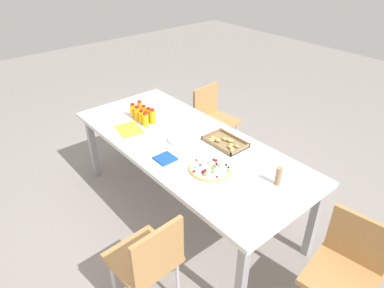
{
  "coord_description": "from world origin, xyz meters",
  "views": [
    {
      "loc": [
        1.97,
        -1.59,
        2.28
      ],
      "look_at": [
        0.08,
        -0.0,
        0.76
      ],
      "focal_mm": 32.27,
      "sensor_mm": 36.0,
      "label": 1
    }
  ],
  "objects_px": {
    "chair_near_right": "(148,258)",
    "snack_tray": "(225,142)",
    "napkin_stack": "(165,159)",
    "fruit_pizza": "(211,168)",
    "chair_end": "(346,267)",
    "juice_bottle_3": "(145,120)",
    "cardboard_tube": "(278,176)",
    "juice_bottle_4": "(140,108)",
    "juice_bottle_6": "(149,115)",
    "chair_far_left": "(213,116)",
    "party_table": "(186,148)",
    "juice_bottle_1": "(138,113)",
    "paper_folder": "(129,129)",
    "plate_stack": "(180,140)",
    "juice_bottle_0": "(133,111)",
    "juice_bottle_2": "(142,117)",
    "juice_bottle_7": "(152,116)",
    "juice_bottle_5": "(144,112)"
  },
  "relations": [
    {
      "from": "chair_far_left",
      "to": "juice_bottle_0",
      "type": "distance_m",
      "value": 1.0
    },
    {
      "from": "juice_bottle_4",
      "to": "juice_bottle_6",
      "type": "bearing_deg",
      "value": -0.87
    },
    {
      "from": "juice_bottle_3",
      "to": "cardboard_tube",
      "type": "xyz_separation_m",
      "value": [
        1.34,
        0.23,
        0.01
      ]
    },
    {
      "from": "juice_bottle_4",
      "to": "party_table",
      "type": "bearing_deg",
      "value": 0.96
    },
    {
      "from": "party_table",
      "to": "snack_tray",
      "type": "bearing_deg",
      "value": 46.0
    },
    {
      "from": "juice_bottle_7",
      "to": "paper_folder",
      "type": "xyz_separation_m",
      "value": [
        -0.03,
        -0.24,
        -0.07
      ]
    },
    {
      "from": "chair_end",
      "to": "snack_tray",
      "type": "xyz_separation_m",
      "value": [
        -1.27,
        0.17,
        0.26
      ]
    },
    {
      "from": "party_table",
      "to": "juice_bottle_3",
      "type": "relative_size",
      "value": 17.08
    },
    {
      "from": "juice_bottle_1",
      "to": "juice_bottle_4",
      "type": "bearing_deg",
      "value": 134.73
    },
    {
      "from": "chair_far_left",
      "to": "juice_bottle_5",
      "type": "relative_size",
      "value": 6.21
    },
    {
      "from": "fruit_pizza",
      "to": "juice_bottle_5",
      "type": "bearing_deg",
      "value": 175.09
    },
    {
      "from": "party_table",
      "to": "paper_folder",
      "type": "relative_size",
      "value": 8.8
    },
    {
      "from": "plate_stack",
      "to": "chair_end",
      "type": "bearing_deg",
      "value": 3.62
    },
    {
      "from": "juice_bottle_0",
      "to": "napkin_stack",
      "type": "bearing_deg",
      "value": -14.31
    },
    {
      "from": "napkin_stack",
      "to": "juice_bottle_7",
      "type": "bearing_deg",
      "value": 154.24
    },
    {
      "from": "juice_bottle_5",
      "to": "snack_tray",
      "type": "height_order",
      "value": "juice_bottle_5"
    },
    {
      "from": "chair_far_left",
      "to": "juice_bottle_2",
      "type": "xyz_separation_m",
      "value": [
        0.02,
        -0.94,
        0.31
      ]
    },
    {
      "from": "juice_bottle_7",
      "to": "cardboard_tube",
      "type": "relative_size",
      "value": 1.04
    },
    {
      "from": "party_table",
      "to": "paper_folder",
      "type": "bearing_deg",
      "value": -153.12
    },
    {
      "from": "juice_bottle_1",
      "to": "juice_bottle_5",
      "type": "bearing_deg",
      "value": 82.46
    },
    {
      "from": "party_table",
      "to": "juice_bottle_3",
      "type": "height_order",
      "value": "juice_bottle_3"
    },
    {
      "from": "chair_end",
      "to": "juice_bottle_5",
      "type": "relative_size",
      "value": 6.21
    },
    {
      "from": "snack_tray",
      "to": "paper_folder",
      "type": "relative_size",
      "value": 1.37
    },
    {
      "from": "juice_bottle_1",
      "to": "cardboard_tube",
      "type": "distance_m",
      "value": 1.51
    },
    {
      "from": "napkin_stack",
      "to": "snack_tray",
      "type": "bearing_deg",
      "value": 75.57
    },
    {
      "from": "juice_bottle_3",
      "to": "snack_tray",
      "type": "xyz_separation_m",
      "value": [
        0.71,
        0.33,
        -0.05
      ]
    },
    {
      "from": "juice_bottle_1",
      "to": "juice_bottle_6",
      "type": "xyz_separation_m",
      "value": [
        0.09,
        0.07,
        -0.0
      ]
    },
    {
      "from": "juice_bottle_2",
      "to": "paper_folder",
      "type": "distance_m",
      "value": 0.18
    },
    {
      "from": "chair_end",
      "to": "fruit_pizza",
      "type": "relative_size",
      "value": 2.5
    },
    {
      "from": "juice_bottle_4",
      "to": "snack_tray",
      "type": "distance_m",
      "value": 0.96
    },
    {
      "from": "juice_bottle_5",
      "to": "cardboard_tube",
      "type": "bearing_deg",
      "value": 5.9
    },
    {
      "from": "fruit_pizza",
      "to": "chair_near_right",
      "type": "bearing_deg",
      "value": -73.57
    },
    {
      "from": "juice_bottle_0",
      "to": "juice_bottle_2",
      "type": "height_order",
      "value": "juice_bottle_0"
    },
    {
      "from": "juice_bottle_4",
      "to": "plate_stack",
      "type": "xyz_separation_m",
      "value": [
        0.65,
        -0.02,
        -0.06
      ]
    },
    {
      "from": "chair_far_left",
      "to": "plate_stack",
      "type": "bearing_deg",
      "value": 24.61
    },
    {
      "from": "juice_bottle_1",
      "to": "juice_bottle_2",
      "type": "distance_m",
      "value": 0.08
    },
    {
      "from": "party_table",
      "to": "juice_bottle_1",
      "type": "bearing_deg",
      "value": -172.23
    },
    {
      "from": "plate_stack",
      "to": "napkin_stack",
      "type": "height_order",
      "value": "plate_stack"
    },
    {
      "from": "juice_bottle_7",
      "to": "napkin_stack",
      "type": "relative_size",
      "value": 0.98
    },
    {
      "from": "chair_far_left",
      "to": "fruit_pizza",
      "type": "xyz_separation_m",
      "value": [
        0.99,
        -0.96,
        0.26
      ]
    },
    {
      "from": "chair_end",
      "to": "fruit_pizza",
      "type": "bearing_deg",
      "value": 1.26
    },
    {
      "from": "juice_bottle_2",
      "to": "juice_bottle_3",
      "type": "height_order",
      "value": "juice_bottle_3"
    },
    {
      "from": "chair_near_right",
      "to": "snack_tray",
      "type": "relative_size",
      "value": 2.32
    },
    {
      "from": "juice_bottle_3",
      "to": "juice_bottle_4",
      "type": "xyz_separation_m",
      "value": [
        -0.22,
        0.08,
        0.01
      ]
    },
    {
      "from": "chair_end",
      "to": "snack_tray",
      "type": "bearing_deg",
      "value": -15.72
    },
    {
      "from": "snack_tray",
      "to": "paper_folder",
      "type": "distance_m",
      "value": 0.89
    },
    {
      "from": "party_table",
      "to": "juice_bottle_1",
      "type": "height_order",
      "value": "juice_bottle_1"
    },
    {
      "from": "fruit_pizza",
      "to": "cardboard_tube",
      "type": "xyz_separation_m",
      "value": [
        0.44,
        0.24,
        0.06
      ]
    },
    {
      "from": "plate_stack",
      "to": "chair_far_left",
      "type": "bearing_deg",
      "value": 120.17
    },
    {
      "from": "chair_end",
      "to": "fruit_pizza",
      "type": "xyz_separation_m",
      "value": [
        -1.07,
        -0.18,
        0.26
      ]
    }
  ]
}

